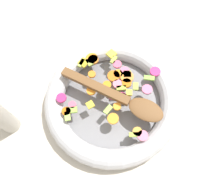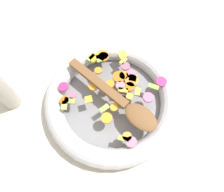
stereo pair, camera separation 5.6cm
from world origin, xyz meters
The scene contains 5 objects.
ground_plane centered at (0.00, 0.00, 0.00)m, with size 4.00×4.00×0.00m, color beige.
skillet centered at (0.00, 0.00, 0.02)m, with size 0.36×0.36×0.05m.
chopped_vegetables centered at (-0.01, 0.03, 0.05)m, with size 0.26×0.24×0.01m.
wooden_spoon centered at (0.03, -0.01, 0.06)m, with size 0.28×0.10×0.01m.
pepper_mill centered at (-0.24, -0.13, 0.08)m, with size 0.04×0.04×0.18m.
Camera 2 is at (0.11, -0.20, 0.56)m, focal length 35.00 mm.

